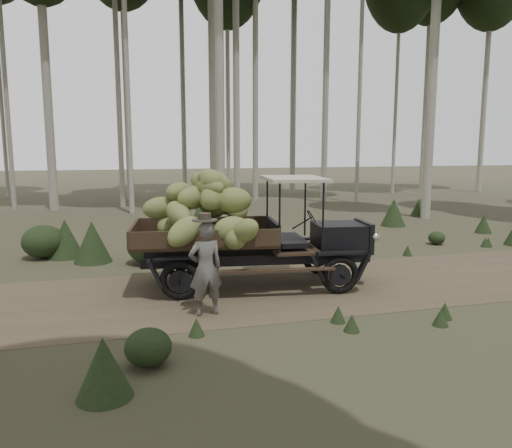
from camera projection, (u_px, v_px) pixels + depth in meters
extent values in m
plane|color=#473D2B|center=(363.00, 283.00, 11.12)|extent=(120.00, 120.00, 0.00)
cube|color=brown|center=(363.00, 283.00, 11.12)|extent=(70.00, 4.00, 0.01)
cube|color=black|center=(339.00, 236.00, 10.97)|extent=(1.17, 1.13, 0.58)
cube|color=black|center=(364.00, 236.00, 11.05)|extent=(0.24, 1.05, 0.65)
cube|color=black|center=(273.00, 233.00, 10.76)|extent=(0.28, 1.47, 0.58)
cube|color=#38281C|center=(205.00, 240.00, 10.58)|extent=(3.16, 2.26, 0.08)
cube|color=#38281C|center=(203.00, 224.00, 11.48)|extent=(2.92, 0.45, 0.34)
cube|color=#38281C|center=(206.00, 239.00, 9.63)|extent=(2.92, 0.45, 0.34)
cube|color=#38281C|center=(134.00, 233.00, 10.36)|extent=(0.31, 1.88, 0.34)
cube|color=beige|center=(294.00, 179.00, 10.64)|extent=(1.43, 1.93, 0.06)
cube|color=black|center=(254.00, 253.00, 11.18)|extent=(4.80, 0.74, 0.19)
cube|color=black|center=(259.00, 261.00, 10.40)|extent=(4.80, 0.74, 0.19)
torus|color=black|center=(319.00, 257.00, 11.87)|extent=(0.81, 0.25, 0.80)
torus|color=black|center=(340.00, 275.00, 10.22)|extent=(0.81, 0.25, 0.80)
torus|color=black|center=(181.00, 261.00, 11.43)|extent=(0.81, 0.25, 0.80)
torus|color=black|center=(180.00, 281.00, 9.79)|extent=(0.81, 0.25, 0.80)
sphere|color=beige|center=(360.00, 230.00, 11.52)|extent=(0.19, 0.19, 0.19)
sphere|color=beige|center=(375.00, 237.00, 10.59)|extent=(0.19, 0.19, 0.19)
ellipsoid|color=olive|center=(185.00, 224.00, 10.84)|extent=(0.98, 0.87, 0.64)
ellipsoid|color=olive|center=(233.00, 206.00, 11.16)|extent=(0.94, 0.55, 0.53)
ellipsoid|color=olive|center=(179.00, 192.00, 10.71)|extent=(0.81, 0.77, 0.43)
ellipsoid|color=olive|center=(211.00, 185.00, 10.42)|extent=(0.81, 0.70, 0.46)
ellipsoid|color=olive|center=(198.00, 231.00, 10.28)|extent=(0.86, 0.60, 0.57)
ellipsoid|color=olive|center=(178.00, 209.00, 11.00)|extent=(0.76, 0.98, 0.67)
ellipsoid|color=olive|center=(212.00, 197.00, 10.29)|extent=(0.85, 0.94, 0.52)
ellipsoid|color=olive|center=(212.00, 183.00, 10.30)|extent=(0.56, 0.86, 0.71)
ellipsoid|color=olive|center=(169.00, 226.00, 10.86)|extent=(0.77, 0.92, 0.58)
ellipsoid|color=olive|center=(213.00, 206.00, 11.03)|extent=(0.76, 1.01, 0.53)
ellipsoid|color=olive|center=(213.00, 197.00, 10.19)|extent=(0.92, 0.97, 0.75)
ellipsoid|color=olive|center=(207.00, 183.00, 10.40)|extent=(0.95, 0.94, 0.66)
ellipsoid|color=olive|center=(232.00, 230.00, 9.87)|extent=(0.89, 0.70, 0.56)
ellipsoid|color=olive|center=(179.00, 214.00, 10.21)|extent=(0.72, 1.01, 0.72)
ellipsoid|color=olive|center=(213.00, 197.00, 10.82)|extent=(1.11, 0.83, 0.77)
ellipsoid|color=olive|center=(209.00, 186.00, 10.27)|extent=(0.74, 0.98, 0.47)
ellipsoid|color=olive|center=(188.00, 226.00, 11.08)|extent=(0.85, 0.70, 0.60)
ellipsoid|color=olive|center=(160.00, 208.00, 10.74)|extent=(0.88, 0.58, 0.56)
ellipsoid|color=olive|center=(194.00, 197.00, 10.38)|extent=(0.95, 0.78, 0.57)
ellipsoid|color=olive|center=(215.00, 184.00, 10.59)|extent=(0.91, 1.01, 0.72)
ellipsoid|color=olive|center=(237.00, 235.00, 9.83)|extent=(0.92, 0.98, 0.75)
ellipsoid|color=olive|center=(238.00, 210.00, 10.94)|extent=(0.80, 0.91, 0.67)
ellipsoid|color=olive|center=(233.00, 200.00, 10.18)|extent=(0.91, 0.75, 0.55)
ellipsoid|color=olive|center=(214.00, 181.00, 10.27)|extent=(0.94, 0.72, 0.67)
ellipsoid|color=olive|center=(184.00, 231.00, 9.50)|extent=(1.02, 0.88, 0.79)
ellipsoid|color=olive|center=(244.00, 231.00, 9.65)|extent=(0.79, 0.96, 0.73)
imported|color=#54524D|center=(206.00, 269.00, 8.87)|extent=(0.68, 0.50, 1.71)
cylinder|color=#362F25|center=(205.00, 220.00, 8.73)|extent=(0.52, 0.52, 0.02)
cylinder|color=#362F25|center=(205.00, 217.00, 8.73)|extent=(0.26, 0.26, 0.14)
cylinder|color=#B2AD9E|center=(124.00, 6.00, 21.20)|extent=(0.23, 0.23, 17.83)
cylinder|color=#B2AD9E|center=(212.00, 12.00, 24.47)|extent=(0.41, 0.41, 19.12)
cylinder|color=#B2AD9E|center=(228.00, 59.00, 27.64)|extent=(0.24, 0.24, 15.68)
cylinder|color=#B2AD9E|center=(44.00, 41.00, 22.65)|extent=(0.41, 0.41, 15.51)
cylinder|color=#B2AD9E|center=(255.00, 4.00, 26.33)|extent=(0.30, 0.30, 20.97)
cylinder|color=#B2AD9E|center=(218.00, 9.00, 20.42)|extent=(0.38, 0.38, 17.17)
cylinder|color=#B2AD9E|center=(435.00, 36.00, 20.03)|extent=(0.40, 0.40, 14.83)
cylinder|color=#B2AD9E|center=(362.00, 14.00, 25.54)|extent=(0.22, 0.22, 19.53)
cylinder|color=#B2AD9E|center=(398.00, 60.00, 30.65)|extent=(0.22, 0.22, 16.54)
cylinder|color=#B2AD9E|center=(124.00, 43.00, 27.67)|extent=(0.29, 0.29, 17.40)
cylinder|color=#B2AD9E|center=(428.00, 54.00, 32.76)|extent=(0.31, 0.31, 18.12)
cylinder|color=#B2AD9E|center=(294.00, 32.00, 31.39)|extent=(0.37, 0.37, 20.35)
cylinder|color=#B2AD9E|center=(181.00, 25.00, 30.21)|extent=(0.30, 0.30, 20.68)
cylinder|color=#B2AD9E|center=(487.00, 59.00, 32.07)|extent=(0.34, 0.34, 17.23)
cylinder|color=#B2AD9E|center=(222.00, 41.00, 29.57)|extent=(0.26, 0.26, 18.38)
cylinder|color=#B2AD9E|center=(438.00, 32.00, 29.06)|extent=(0.21, 0.21, 19.23)
cylinder|color=#B2AD9E|center=(236.00, 26.00, 25.40)|extent=(0.35, 0.35, 18.19)
cylinder|color=#B2AD9E|center=(115.00, 15.00, 23.82)|extent=(0.27, 0.27, 18.48)
cone|color=#233319|center=(65.00, 238.00, 13.59)|extent=(0.95, 0.95, 1.06)
cone|color=#233319|center=(92.00, 242.00, 13.03)|extent=(0.99, 0.99, 1.09)
cone|color=#233319|center=(176.00, 223.00, 16.72)|extent=(0.82, 0.82, 0.91)
ellipsoid|color=#233319|center=(150.00, 246.00, 12.88)|extent=(1.17, 1.17, 0.93)
cone|color=#233319|center=(250.00, 228.00, 16.15)|extent=(0.72, 0.72, 0.80)
cone|color=#233319|center=(394.00, 212.00, 19.05)|extent=(0.95, 0.95, 1.05)
cone|color=#233319|center=(200.00, 213.00, 19.49)|extent=(0.80, 0.80, 0.89)
ellipsoid|color=#233319|center=(43.00, 242.00, 13.51)|extent=(1.13, 1.13, 0.90)
cone|color=#233319|center=(484.00, 224.00, 17.49)|extent=(0.59, 0.59, 0.65)
ellipsoid|color=#233319|center=(176.00, 247.00, 13.77)|extent=(0.62, 0.62, 0.49)
cone|color=#233319|center=(419.00, 207.00, 21.81)|extent=(0.70, 0.70, 0.77)
ellipsoid|color=#233319|center=(148.00, 347.00, 6.87)|extent=(0.65, 0.65, 0.52)
cone|color=#233319|center=(104.00, 368.00, 5.97)|extent=(0.69, 0.69, 0.76)
ellipsoid|color=#233319|center=(437.00, 238.00, 15.46)|extent=(0.51, 0.51, 0.41)
cone|color=#233319|center=(408.00, 250.00, 13.88)|extent=(0.27, 0.27, 0.30)
cone|color=#233319|center=(339.00, 254.00, 13.43)|extent=(0.27, 0.27, 0.30)
cone|color=#233319|center=(445.00, 311.00, 8.76)|extent=(0.27, 0.27, 0.30)
cone|color=#233319|center=(339.00, 249.00, 14.12)|extent=(0.27, 0.27, 0.30)
cone|color=#233319|center=(441.00, 317.00, 8.42)|extent=(0.27, 0.27, 0.30)
cone|color=#233319|center=(252.00, 254.00, 13.42)|extent=(0.27, 0.27, 0.30)
cone|color=#233319|center=(488.00, 242.00, 15.07)|extent=(0.27, 0.27, 0.30)
cone|color=#233319|center=(155.00, 263.00, 12.41)|extent=(0.27, 0.27, 0.30)
cone|color=#233319|center=(225.00, 256.00, 13.18)|extent=(0.27, 0.27, 0.30)
cone|color=#233319|center=(485.00, 242.00, 15.07)|extent=(0.27, 0.27, 0.30)
cone|color=#233319|center=(352.00, 323.00, 8.16)|extent=(0.27, 0.27, 0.30)
cone|color=#233319|center=(338.00, 314.00, 8.59)|extent=(0.27, 0.27, 0.30)
cone|color=#233319|center=(196.00, 327.00, 7.97)|extent=(0.27, 0.27, 0.30)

